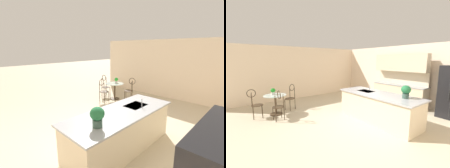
% 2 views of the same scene
% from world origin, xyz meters
% --- Properties ---
extents(ground_plane, '(40.00, 40.00, 0.00)m').
position_xyz_m(ground_plane, '(0.00, 0.00, 0.00)').
color(ground_plane, beige).
extents(wall_left_window, '(0.12, 7.80, 2.70)m').
position_xyz_m(wall_left_window, '(-4.26, 0.00, 1.35)').
color(wall_left_window, beige).
rests_on(wall_left_window, ground).
extents(kitchen_island, '(2.80, 1.06, 0.92)m').
position_xyz_m(kitchen_island, '(0.30, 0.85, 0.46)').
color(kitchen_island, beige).
rests_on(kitchen_island, ground).
extents(bistro_table, '(0.80, 0.80, 0.74)m').
position_xyz_m(bistro_table, '(-2.31, -1.77, 0.45)').
color(bistro_table, '#3D2D1E').
rests_on(bistro_table, ground).
extents(chair_near_window, '(0.51, 0.52, 1.04)m').
position_xyz_m(chair_near_window, '(-2.58, -1.11, 0.57)').
color(chair_near_window, '#3D2D1E').
rests_on(chair_near_window, ground).
extents(chair_by_island, '(0.50, 0.41, 1.04)m').
position_xyz_m(chair_by_island, '(-1.65, -1.83, 0.57)').
color(chair_by_island, '#3D2D1E').
rests_on(chair_by_island, ground).
extents(chair_toward_desk, '(0.42, 0.50, 1.04)m').
position_xyz_m(chair_toward_desk, '(-2.34, -2.43, 0.57)').
color(chair_toward_desk, '#3D2D1E').
rests_on(chair_toward_desk, ground).
extents(sink_faucet, '(0.02, 0.02, 0.22)m').
position_xyz_m(sink_faucet, '(-0.25, 1.03, 1.03)').
color(sink_faucet, '#B2B5BA').
rests_on(sink_faucet, kitchen_island).
extents(potted_plant_on_table, '(0.17, 0.17, 0.24)m').
position_xyz_m(potted_plant_on_table, '(-2.45, -1.80, 0.88)').
color(potted_plant_on_table, beige).
rests_on(potted_plant_on_table, bistro_table).
extents(potted_plant_counter_far, '(0.27, 0.27, 0.38)m').
position_xyz_m(potted_plant_counter_far, '(1.15, 1.00, 1.14)').
color(potted_plant_counter_far, '#385147').
rests_on(potted_plant_counter_far, kitchen_island).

